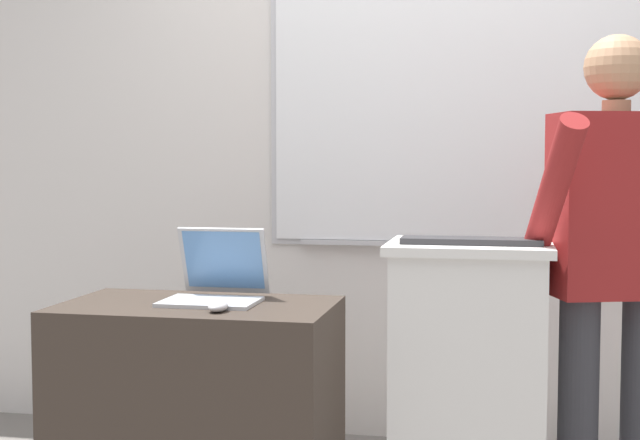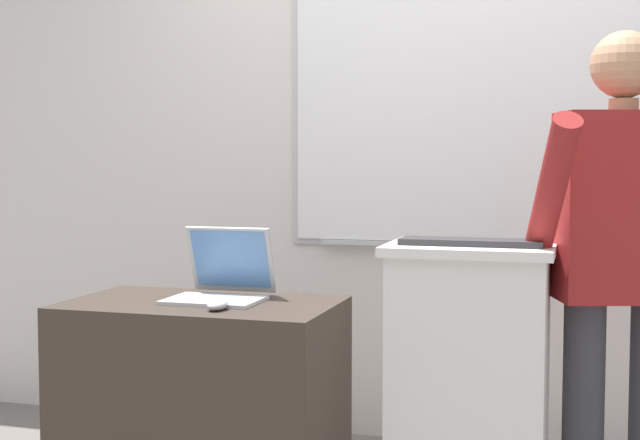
% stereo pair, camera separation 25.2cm
% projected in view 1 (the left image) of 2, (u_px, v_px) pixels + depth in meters
% --- Properties ---
extents(back_wall, '(6.40, 0.17, 2.79)m').
position_uv_depth(back_wall, '(422.00, 122.00, 3.89)').
color(back_wall, silver).
rests_on(back_wall, ground_plane).
extents(lectern_podium, '(0.52, 0.44, 0.96)m').
position_uv_depth(lectern_podium, '(468.00, 388.00, 2.91)').
color(lectern_podium, silver).
rests_on(lectern_podium, ground_plane).
extents(side_desk, '(0.92, 0.55, 0.75)m').
position_uv_depth(side_desk, '(198.00, 413.00, 3.02)').
color(side_desk, '#382D26').
rests_on(side_desk, ground_plane).
extents(person_presenter, '(0.56, 0.61, 1.63)m').
position_uv_depth(person_presenter, '(613.00, 252.00, 2.87)').
color(person_presenter, '#333338').
rests_on(person_presenter, ground_plane).
extents(laptop, '(0.32, 0.32, 0.25)m').
position_uv_depth(laptop, '(218.00, 279.00, 3.06)').
color(laptop, '#B7BABF').
rests_on(laptop, side_desk).
extents(wireless_keyboard, '(0.44, 0.13, 0.02)m').
position_uv_depth(wireless_keyboard, '(471.00, 241.00, 2.82)').
color(wireless_keyboard, '#2D2D30').
rests_on(wireless_keyboard, lectern_podium).
extents(computer_mouse_by_laptop, '(0.06, 0.10, 0.03)m').
position_uv_depth(computer_mouse_by_laptop, '(218.00, 306.00, 2.83)').
color(computer_mouse_by_laptop, '#BCBCC1').
rests_on(computer_mouse_by_laptop, side_desk).
extents(computer_mouse_by_keyboard, '(0.06, 0.10, 0.03)m').
position_uv_depth(computer_mouse_by_keyboard, '(538.00, 239.00, 2.80)').
color(computer_mouse_by_keyboard, black).
rests_on(computer_mouse_by_keyboard, lectern_podium).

